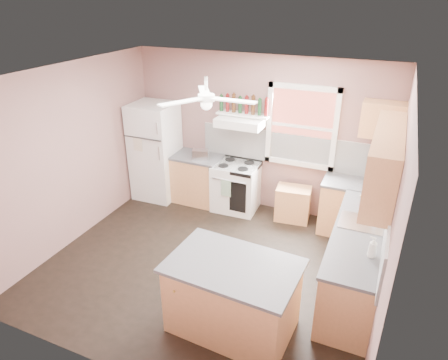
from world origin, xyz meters
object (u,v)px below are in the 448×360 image
at_px(refrigerator, 156,151).
at_px(toaster, 201,154).
at_px(cart, 293,205).
at_px(island, 233,298).
at_px(stove, 236,187).

bearing_deg(refrigerator, toaster, -2.45).
height_order(refrigerator, cart, refrigerator).
xyz_separation_m(refrigerator, island, (2.59, -2.54, -0.47)).
relative_size(toaster, stove, 0.33).
bearing_deg(stove, toaster, -172.21).
xyz_separation_m(stove, island, (1.02, -2.65, 0.00)).
bearing_deg(cart, toaster, 177.99).
relative_size(stove, island, 0.63).
distance_m(refrigerator, stove, 1.64).
bearing_deg(toaster, stove, -8.22).
distance_m(toaster, cart, 1.82).
xyz_separation_m(toaster, cart, (1.67, 0.14, -0.71)).
bearing_deg(island, stove, 114.46).
relative_size(toaster, cart, 0.49).
distance_m(refrigerator, toaster, 0.94).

